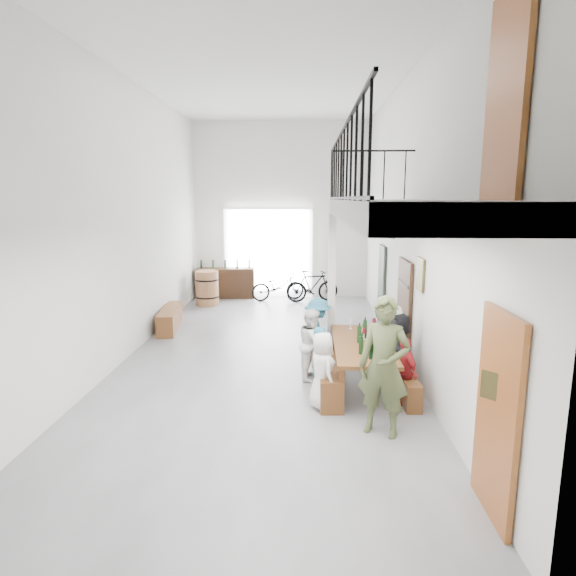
{
  "coord_description": "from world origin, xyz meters",
  "views": [
    {
      "loc": [
        0.82,
        -9.37,
        3.15
      ],
      "look_at": [
        0.48,
        -0.5,
        1.49
      ],
      "focal_mm": 30.0,
      "sensor_mm": 36.0,
      "label": 1
    }
  ],
  "objects_px": {
    "tasting_table": "(362,348)",
    "host_standing": "(384,367)",
    "side_bench": "(170,319)",
    "bicycle_near": "(278,286)",
    "serving_counter": "(226,283)",
    "oak_barrel": "(207,288)",
    "bench_inner": "(326,373)"
  },
  "relations": [
    {
      "from": "oak_barrel",
      "to": "serving_counter",
      "type": "height_order",
      "value": "oak_barrel"
    },
    {
      "from": "bicycle_near",
      "to": "serving_counter",
      "type": "bearing_deg",
      "value": 60.36
    },
    {
      "from": "oak_barrel",
      "to": "host_standing",
      "type": "distance_m",
      "value": 8.8
    },
    {
      "from": "oak_barrel",
      "to": "side_bench",
      "type": "bearing_deg",
      "value": -97.88
    },
    {
      "from": "oak_barrel",
      "to": "serving_counter",
      "type": "relative_size",
      "value": 0.57
    },
    {
      "from": "tasting_table",
      "to": "bench_inner",
      "type": "bearing_deg",
      "value": 179.42
    },
    {
      "from": "side_bench",
      "to": "oak_barrel",
      "type": "height_order",
      "value": "oak_barrel"
    },
    {
      "from": "serving_counter",
      "to": "host_standing",
      "type": "distance_m",
      "value": 9.62
    },
    {
      "from": "bench_inner",
      "to": "oak_barrel",
      "type": "height_order",
      "value": "oak_barrel"
    },
    {
      "from": "tasting_table",
      "to": "bicycle_near",
      "type": "relative_size",
      "value": 1.38
    },
    {
      "from": "oak_barrel",
      "to": "serving_counter",
      "type": "bearing_deg",
      "value": 70.35
    },
    {
      "from": "side_bench",
      "to": "bicycle_near",
      "type": "bearing_deg",
      "value": 54.57
    },
    {
      "from": "bench_inner",
      "to": "host_standing",
      "type": "xyz_separation_m",
      "value": [
        0.7,
        -1.58,
        0.7
      ]
    },
    {
      "from": "side_bench",
      "to": "bicycle_near",
      "type": "distance_m",
      "value": 4.22
    },
    {
      "from": "side_bench",
      "to": "serving_counter",
      "type": "height_order",
      "value": "serving_counter"
    },
    {
      "from": "bench_inner",
      "to": "side_bench",
      "type": "distance_m",
      "value": 5.12
    },
    {
      "from": "bicycle_near",
      "to": "bench_inner",
      "type": "bearing_deg",
      "value": 170.63
    },
    {
      "from": "side_bench",
      "to": "oak_barrel",
      "type": "bearing_deg",
      "value": 82.12
    },
    {
      "from": "tasting_table",
      "to": "oak_barrel",
      "type": "relative_size",
      "value": 2.26
    },
    {
      "from": "bench_inner",
      "to": "bicycle_near",
      "type": "bearing_deg",
      "value": 96.82
    },
    {
      "from": "side_bench",
      "to": "bicycle_near",
      "type": "xyz_separation_m",
      "value": [
        2.44,
        3.43,
        0.19
      ]
    },
    {
      "from": "side_bench",
      "to": "host_standing",
      "type": "distance_m",
      "value": 6.79
    },
    {
      "from": "side_bench",
      "to": "oak_barrel",
      "type": "relative_size",
      "value": 1.75
    },
    {
      "from": "tasting_table",
      "to": "side_bench",
      "type": "relative_size",
      "value": 1.29
    },
    {
      "from": "host_standing",
      "to": "serving_counter",
      "type": "bearing_deg",
      "value": 135.78
    },
    {
      "from": "side_bench",
      "to": "host_standing",
      "type": "xyz_separation_m",
      "value": [
        4.36,
        -5.16,
        0.69
      ]
    },
    {
      "from": "tasting_table",
      "to": "host_standing",
      "type": "xyz_separation_m",
      "value": [
        0.1,
        -1.57,
        0.24
      ]
    },
    {
      "from": "host_standing",
      "to": "bicycle_near",
      "type": "height_order",
      "value": "host_standing"
    },
    {
      "from": "tasting_table",
      "to": "host_standing",
      "type": "distance_m",
      "value": 1.59
    },
    {
      "from": "bench_inner",
      "to": "oak_barrel",
      "type": "xyz_separation_m",
      "value": [
        -3.29,
        6.25,
        0.26
      ]
    },
    {
      "from": "oak_barrel",
      "to": "host_standing",
      "type": "xyz_separation_m",
      "value": [
        3.99,
        -7.84,
        0.43
      ]
    },
    {
      "from": "oak_barrel",
      "to": "bicycle_near",
      "type": "relative_size",
      "value": 0.61
    }
  ]
}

